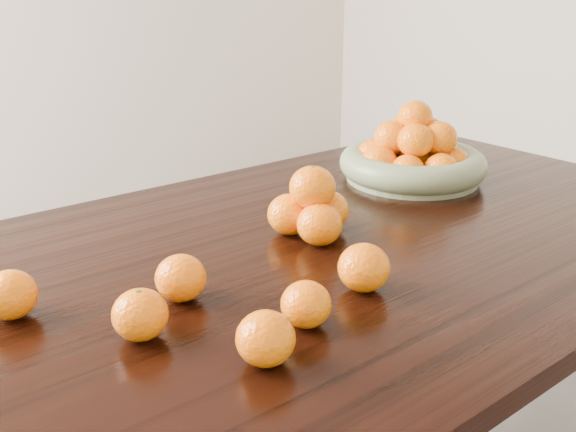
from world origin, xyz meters
TOP-DOWN VIEW (x-y plane):
  - dining_table at (0.00, 0.00)m, footprint 2.00×1.00m
  - fruit_bowl at (0.54, 0.16)m, footprint 0.36×0.36m
  - orange_pyramid at (0.11, 0.03)m, footprint 0.16×0.16m
  - loose_orange_0 at (-0.33, -0.11)m, footprint 0.08×0.08m
  - loose_orange_1 at (-0.23, -0.26)m, footprint 0.08×0.08m
  - loose_orange_2 at (-0.12, -0.22)m, footprint 0.07×0.07m
  - loose_orange_3 at (-0.45, 0.07)m, footprint 0.08×0.08m
  - loose_orange_4 at (-0.22, -0.04)m, footprint 0.08×0.08m
  - loose_orange_5 at (0.02, -0.19)m, footprint 0.08×0.08m

SIDE VIEW (x-z plane):
  - dining_table at x=0.00m, z-range 0.29..1.04m
  - loose_orange_2 at x=-0.12m, z-range 0.75..0.82m
  - loose_orange_0 at x=-0.33m, z-range 0.75..0.82m
  - loose_orange_1 at x=-0.23m, z-range 0.75..0.82m
  - loose_orange_3 at x=-0.45m, z-range 0.75..0.82m
  - loose_orange_4 at x=-0.22m, z-range 0.75..0.82m
  - loose_orange_5 at x=0.02m, z-range 0.75..0.83m
  - orange_pyramid at x=0.11m, z-range 0.74..0.88m
  - fruit_bowl at x=0.54m, z-range 0.71..0.91m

